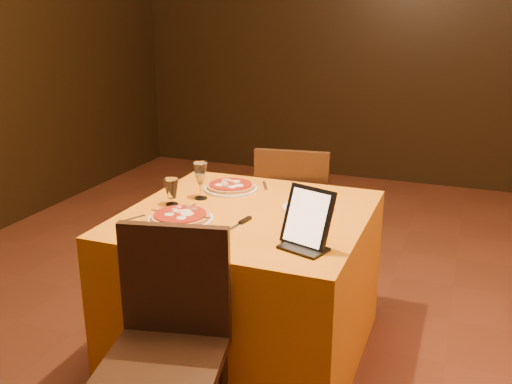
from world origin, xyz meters
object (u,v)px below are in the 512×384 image
(main_table, at_px, (248,284))
(chair_main_near, at_px, (163,363))
(pizza_near, at_px, (180,218))
(pizza_far, at_px, (231,187))
(wine_glass, at_px, (200,181))
(chair_main_far, at_px, (296,216))
(water_glass, at_px, (172,192))
(tablet, at_px, (308,217))

(main_table, bearing_deg, chair_main_near, -90.00)
(chair_main_near, distance_m, pizza_near, 0.72)
(main_table, distance_m, pizza_far, 0.52)
(wine_glass, bearing_deg, pizza_far, 65.18)
(chair_main_far, height_order, water_glass, chair_main_far)
(chair_main_near, xyz_separation_m, tablet, (0.37, 0.54, 0.41))
(pizza_near, distance_m, wine_glass, 0.33)
(pizza_near, bearing_deg, main_table, 42.47)
(main_table, xyz_separation_m, wine_glass, (-0.29, 0.10, 0.47))
(wine_glass, bearing_deg, chair_main_near, -72.39)
(pizza_far, xyz_separation_m, tablet, (0.58, -0.56, 0.10))
(chair_main_near, bearing_deg, wine_glass, 95.22)
(main_table, xyz_separation_m, chair_main_near, (0.00, -0.82, 0.08))
(main_table, height_order, chair_main_far, chair_main_far)
(chair_main_near, xyz_separation_m, water_glass, (-0.38, 0.78, 0.36))
(main_table, distance_m, chair_main_far, 0.79)
(tablet, bearing_deg, chair_main_near, -105.68)
(chair_main_near, height_order, pizza_far, chair_main_near)
(water_glass, bearing_deg, pizza_far, 61.14)
(chair_main_far, height_order, pizza_far, chair_main_far)
(tablet, bearing_deg, pizza_near, -167.15)
(pizza_near, height_order, wine_glass, wine_glass)
(chair_main_far, relative_size, pizza_near, 3.09)
(pizza_far, relative_size, tablet, 1.15)
(chair_main_far, distance_m, wine_glass, 0.84)
(pizza_near, xyz_separation_m, tablet, (0.61, -0.06, 0.10))
(chair_main_far, distance_m, tablet, 1.20)
(chair_main_far, relative_size, pizza_far, 3.24)
(main_table, relative_size, chair_main_near, 1.21)
(chair_main_near, bearing_deg, chair_main_far, 77.61)
(wine_glass, relative_size, tablet, 0.78)
(chair_main_near, relative_size, water_glass, 7.00)
(chair_main_near, relative_size, pizza_near, 3.09)
(pizza_near, relative_size, pizza_far, 1.05)
(pizza_far, height_order, water_glass, water_glass)
(chair_main_far, bearing_deg, chair_main_near, 82.36)
(chair_main_near, height_order, chair_main_far, same)
(main_table, distance_m, wine_glass, 0.56)
(chair_main_far, xyz_separation_m, wine_glass, (-0.29, -0.69, 0.39))
(main_table, bearing_deg, pizza_far, 126.64)
(chair_main_near, distance_m, pizza_far, 1.16)
(pizza_far, bearing_deg, chair_main_near, -79.33)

